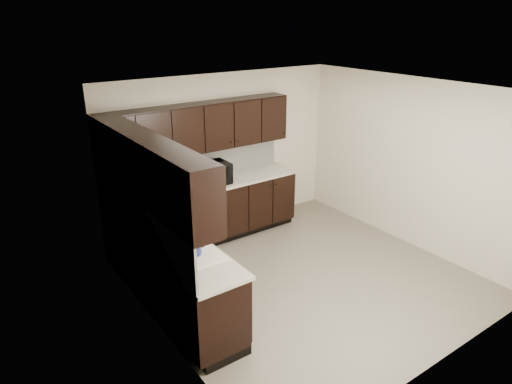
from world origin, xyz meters
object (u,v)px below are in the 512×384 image
blue_pitcher (193,244)px  toaster_oven (122,194)px  microwave (210,174)px  storage_bin (144,207)px  sink (188,257)px

blue_pitcher → toaster_oven: bearing=85.9°
microwave → storage_bin: microwave is taller
toaster_oven → blue_pitcher: 1.87m
sink → blue_pitcher: blue_pitcher is taller
sink → microwave: bearing=53.4°
storage_bin → blue_pitcher: size_ratio=1.51×
sink → blue_pitcher: size_ratio=3.05×
storage_bin → toaster_oven: bearing=101.0°
sink → toaster_oven: (-0.07, 1.76, 0.17)m
sink → microwave: (1.23, 1.66, 0.22)m
sink → storage_bin: 1.25m
toaster_oven → blue_pitcher: blue_pitcher is taller
sink → microwave: 2.08m
toaster_oven → sink: bearing=-79.2°
toaster_oven → storage_bin: 0.53m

